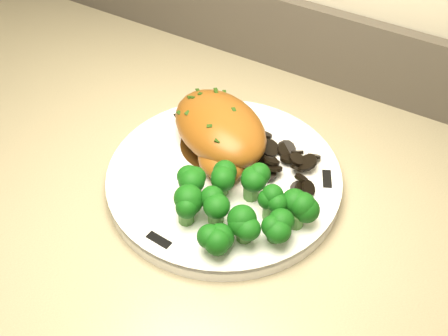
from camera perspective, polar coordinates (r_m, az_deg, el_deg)
The scene contains 8 objects.
plate at distance 0.73m, azimuth 0.00°, elevation -1.12°, with size 0.30×0.30×0.02m, color white.
rim_accent_0 at distance 0.72m, azimuth 10.41°, elevation -1.11°, with size 0.03×0.01×0.00m, color black.
rim_accent_1 at distance 0.81m, azimuth -4.00°, elevation 5.50°, with size 0.03×0.01×0.00m, color black.
rim_accent_2 at distance 0.65m, azimuth -6.62°, elevation -7.30°, with size 0.03×0.01×0.00m, color black.
gravy_pool at distance 0.76m, azimuth -0.40°, elevation 2.44°, with size 0.11×0.11×0.00m, color #38210A.
chicken_breast at distance 0.73m, azimuth -0.40°, elevation 3.77°, with size 0.19×0.17×0.06m.
mushroom_pile at distance 0.72m, azimuth 5.66°, elevation 0.20°, with size 0.10×0.08×0.03m.
broccoli_florets at distance 0.65m, azimuth 1.34°, elevation -3.83°, with size 0.15×0.12×0.04m.
Camera 1 is at (-0.01, 1.28, 1.48)m, focal length 45.00 mm.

